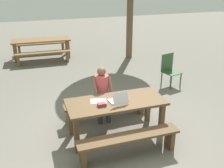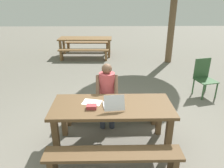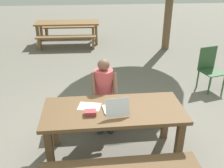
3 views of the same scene
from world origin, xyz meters
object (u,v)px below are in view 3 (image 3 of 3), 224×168
small_pouch (90,113)px  plastic_chair (210,68)px  picnic_table_mid (67,25)px  laptop (116,108)px  picnic_table_front (114,116)px  person_seated (104,91)px

small_pouch → plastic_chair: bearing=38.1°
picnic_table_mid → small_pouch: bearing=-82.1°
laptop → picnic_table_front: bearing=-82.9°
laptop → picnic_table_mid: (-0.99, 5.91, -0.19)m
picnic_table_front → plastic_chair: 3.03m
laptop → plastic_chair: bearing=-144.8°
small_pouch → person_seated: person_seated is taller
person_seated → laptop: bearing=-82.2°
picnic_table_front → person_seated: 0.66m
person_seated → picnic_table_mid: size_ratio=0.56×
laptop → picnic_table_mid: size_ratio=0.17×
laptop → plastic_chair: size_ratio=0.39×
picnic_table_mid → picnic_table_front: bearing=-79.0°
picnic_table_front → plastic_chair: plastic_chair is taller
laptop → person_seated: 0.75m
picnic_table_front → person_seated: bearing=97.1°
plastic_chair → picnic_table_mid: bearing=115.6°
small_pouch → picnic_table_mid: 5.98m
laptop → small_pouch: bearing=-1.4°
picnic_table_front → plastic_chair: bearing=40.1°
laptop → small_pouch: size_ratio=2.41×
picnic_table_front → picnic_table_mid: picnic_table_front is taller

